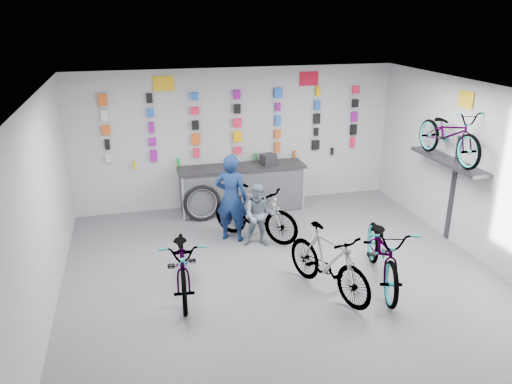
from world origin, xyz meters
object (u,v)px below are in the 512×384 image
object	(u,v)px
bike_left	(183,261)
clerk	(231,198)
bike_service	(255,213)
customer	(259,215)
bike_center	(328,261)
bike_right	(383,251)
counter	(242,189)

from	to	relation	value
bike_left	clerk	size ratio (longest dim) A/B	1.14
bike_service	clerk	xyz separation A→B (m)	(-0.43, 0.09, 0.30)
bike_service	customer	size ratio (longest dim) A/B	1.49
bike_center	bike_right	distance (m)	0.96
bike_right	bike_service	distance (m)	2.58
bike_right	bike_service	size ratio (longest dim) A/B	1.17
bike_service	customer	distance (m)	0.30
bike_center	clerk	size ratio (longest dim) A/B	1.06
bike_left	bike_right	size ratio (longest dim) A/B	0.92
bike_left	customer	world-z (taller)	customer
bike_left	clerk	xyz separation A→B (m)	(1.09, 1.63, 0.33)
counter	bike_left	xyz separation A→B (m)	(-1.61, -3.01, 0.02)
bike_center	bike_right	world-z (taller)	bike_right
bike_service	bike_right	bearing A→B (deg)	-99.12
counter	bike_service	bearing A→B (deg)	-93.02
clerk	customer	world-z (taller)	clerk
bike_center	customer	world-z (taller)	customer
counter	clerk	xyz separation A→B (m)	(-0.51, -1.39, 0.35)
counter	clerk	world-z (taller)	clerk
counter	clerk	size ratio (longest dim) A/B	1.61
clerk	customer	distance (m)	0.62
clerk	customer	bearing A→B (deg)	167.94
bike_right	bike_left	bearing A→B (deg)	-173.63
bike_center	bike_service	bearing A→B (deg)	84.87
bike_left	bike_center	distance (m)	2.21
clerk	counter	bearing A→B (deg)	-81.14
bike_center	bike_right	xyz separation A→B (m)	(0.96, 0.08, 0.02)
customer	clerk	bearing A→B (deg)	155.04
bike_center	clerk	xyz separation A→B (m)	(-1.04, 2.22, 0.31)
bike_right	clerk	bearing A→B (deg)	148.80
bike_center	customer	xyz separation A→B (m)	(-0.61, 1.84, 0.07)
customer	bike_center	bearing A→B (deg)	-55.58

